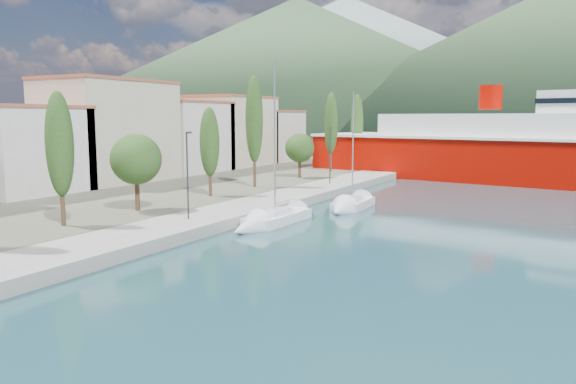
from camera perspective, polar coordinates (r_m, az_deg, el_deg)
The scene contains 9 objects.
ground at distance 135.73m, azimuth 21.94°, elevation 3.72°, with size 1400.00×1400.00×0.00m, color #1D4349.
quay at distance 48.03m, azimuth -2.60°, elevation -1.33°, with size 5.00×88.00×0.80m, color gray.
land_strip at distance 80.81m, azimuth -22.41°, elevation 1.69°, with size 70.00×148.00×0.70m, color #565644.
town_buildings at distance 70.14m, azimuth -14.25°, elevation 5.49°, with size 9.20×69.20×11.30m.
tree_row at distance 55.04m, azimuth -5.26°, elevation 5.52°, with size 3.88×61.32×11.36m.
lamp_posts at distance 39.47m, azimuth -10.10°, elevation 2.01°, with size 0.15×48.32×6.06m.
sailboat_near at distance 40.34m, azimuth -2.62°, elevation -3.17°, with size 2.51×9.02×12.92m.
sailboat_mid at distance 47.66m, azimuth 5.97°, elevation -1.55°, with size 2.83×7.55×10.90m.
ferry at distance 73.74m, azimuth 26.31°, elevation 3.66°, with size 64.11×22.10×12.48m.
Camera 1 is at (15.54, -14.61, 7.83)m, focal length 35.00 mm.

